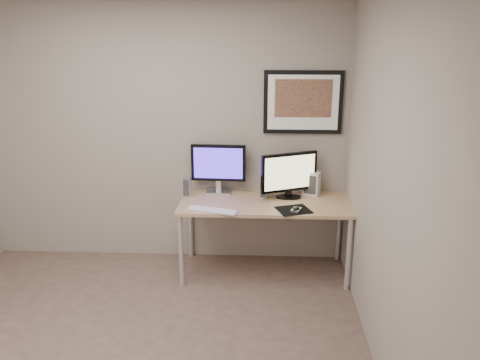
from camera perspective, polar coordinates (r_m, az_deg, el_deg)
The scene contains 12 objects.
floor at distance 4.06m, azimuth -12.41°, elevation -18.53°, with size 3.60×3.60×0.00m, color #4F3D31.
room at distance 3.81m, azimuth -12.31°, elevation 6.21°, with size 3.60×3.60×3.60m.
desk at distance 4.82m, azimuth 2.79°, elevation -3.19°, with size 1.60×0.70×0.73m.
framed_art at distance 4.91m, azimuth 7.09°, elevation 8.66°, with size 0.75×0.04×0.60m.
monitor_large at distance 4.97m, azimuth -2.45°, elevation 1.54°, with size 0.54×0.18×0.49m.
monitor_tv at distance 4.84m, azimuth 5.53°, elevation 0.64°, with size 0.54×0.26×0.45m.
speaker_left at distance 4.93m, azimuth -5.94°, elevation -0.76°, with size 0.08×0.08×0.19m, color #BABABF.
speaker_right at distance 4.88m, azimuth 2.77°, elevation -0.95°, with size 0.07×0.07×0.19m, color #BABABF.
keyboard at distance 4.56m, azimuth -3.12°, elevation -3.40°, with size 0.47×0.13×0.02m, color silver.
mousepad at distance 4.60m, azimuth 6.05°, elevation -3.36°, with size 0.29×0.25×0.00m, color black.
mouse at distance 4.57m, azimuth 6.32°, elevation -3.27°, with size 0.06×0.11×0.04m, color black.
fan_unit at distance 5.00m, azimuth 8.04°, elevation -0.35°, with size 0.15×0.11×0.23m, color silver.
Camera 1 is at (0.98, -3.16, 2.36)m, focal length 38.00 mm.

